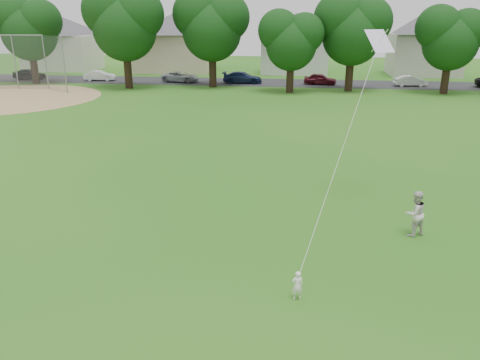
# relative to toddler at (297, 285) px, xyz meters

# --- Properties ---
(ground) EXTENTS (160.00, 160.00, 0.00)m
(ground) POSITION_rel_toddler_xyz_m (-1.34, 0.50, -0.40)
(ground) COLOR #1F5B14
(ground) RESTS_ON ground
(street) EXTENTS (90.00, 7.00, 0.01)m
(street) POSITION_rel_toddler_xyz_m (-1.34, 42.50, -0.40)
(street) COLOR #2D2D30
(street) RESTS_ON ground
(toddler) EXTENTS (0.33, 0.26, 0.80)m
(toddler) POSITION_rel_toddler_xyz_m (0.00, 0.00, 0.00)
(toddler) COLOR white
(toddler) RESTS_ON ground
(older_boy) EXTENTS (0.95, 0.88, 1.55)m
(older_boy) POSITION_rel_toddler_xyz_m (3.74, 4.30, 0.38)
(older_boy) COLOR silver
(older_boy) RESTS_ON ground
(kite) EXTENTS (1.96, 4.38, 9.67)m
(kite) POSITION_rel_toddler_xyz_m (1.29, 3.77, 2.92)
(kite) COLOR white
(kite) RESTS_ON ground
(baseball_backstop) EXTENTS (12.00, 2.85, 5.26)m
(baseball_backstop) POSITION_rel_toddler_xyz_m (-28.75, 33.49, 2.23)
(baseball_backstop) COLOR gray
(baseball_backstop) RESTS_ON ground
(tree_row) EXTENTS (80.74, 9.08, 11.24)m
(tree_row) POSITION_rel_toddler_xyz_m (-2.29, 36.86, 6.06)
(tree_row) COLOR black
(tree_row) RESTS_ON ground
(parked_cars) EXTENTS (72.13, 2.48, 1.26)m
(parked_cars) POSITION_rel_toddler_xyz_m (1.78, 41.50, 0.20)
(parked_cars) COLOR black
(parked_cars) RESTS_ON ground
(house_row) EXTENTS (76.85, 14.12, 9.12)m
(house_row) POSITION_rel_toddler_xyz_m (-1.68, 52.50, 4.11)
(house_row) COLOR silver
(house_row) RESTS_ON ground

